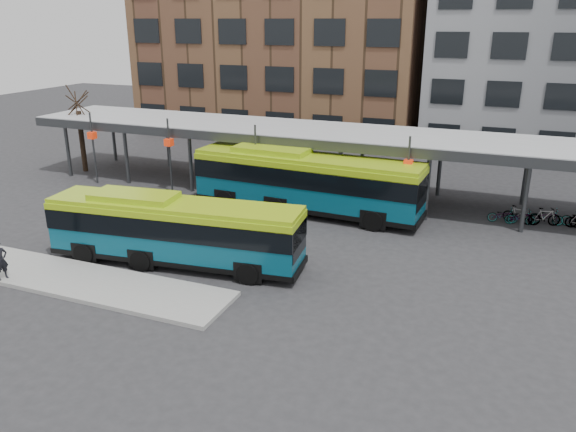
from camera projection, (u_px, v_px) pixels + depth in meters
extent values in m
plane|color=#28282B|center=(225.00, 275.00, 24.65)|extent=(120.00, 120.00, 0.00)
cube|color=gray|center=(78.00, 280.00, 23.93)|extent=(14.00, 3.00, 0.18)
cube|color=#999B9E|center=(322.00, 132.00, 34.70)|extent=(40.00, 6.00, 0.35)
cube|color=#383A3D|center=(305.00, 144.00, 32.13)|extent=(40.00, 0.15, 0.55)
cylinder|color=#383A3D|center=(68.00, 150.00, 39.54)|extent=(0.24, 0.24, 3.80)
cylinder|color=#383A3D|center=(114.00, 137.00, 43.92)|extent=(0.24, 0.24, 3.80)
cylinder|color=#383A3D|center=(126.00, 156.00, 37.78)|extent=(0.24, 0.24, 3.80)
cylinder|color=#383A3D|center=(168.00, 142.00, 42.16)|extent=(0.24, 0.24, 3.80)
cylinder|color=#383A3D|center=(191.00, 163.00, 36.03)|extent=(0.24, 0.24, 3.80)
cylinder|color=#383A3D|center=(227.00, 147.00, 40.40)|extent=(0.24, 0.24, 3.80)
cylinder|color=#383A3D|center=(261.00, 170.00, 34.27)|extent=(0.24, 0.24, 3.80)
cylinder|color=#383A3D|center=(291.00, 153.00, 38.64)|extent=(0.24, 0.24, 3.80)
cylinder|color=#383A3D|center=(340.00, 178.00, 32.51)|extent=(0.24, 0.24, 3.80)
cylinder|color=#383A3D|center=(362.00, 159.00, 36.88)|extent=(0.24, 0.24, 3.80)
cylinder|color=#383A3D|center=(427.00, 187.00, 30.75)|extent=(0.24, 0.24, 3.80)
cylinder|color=#383A3D|center=(440.00, 166.00, 35.12)|extent=(0.24, 0.24, 3.80)
cylinder|color=#383A3D|center=(525.00, 197.00, 28.99)|extent=(0.24, 0.24, 3.80)
cylinder|color=#383A3D|center=(526.00, 174.00, 33.37)|extent=(0.24, 0.24, 3.80)
cylinder|color=#383A3D|center=(94.00, 149.00, 37.62)|extent=(0.12, 0.12, 4.80)
cube|color=red|center=(92.00, 135.00, 37.32)|extent=(0.45, 0.45, 0.45)
cylinder|color=#383A3D|center=(170.00, 156.00, 35.51)|extent=(0.12, 0.12, 4.80)
cube|color=red|center=(169.00, 142.00, 35.21)|extent=(0.45, 0.45, 0.45)
cylinder|color=#383A3D|center=(256.00, 165.00, 33.40)|extent=(0.12, 0.12, 4.80)
cube|color=red|center=(255.00, 150.00, 33.10)|extent=(0.45, 0.45, 0.45)
cylinder|color=#383A3D|center=(407.00, 180.00, 30.23)|extent=(0.12, 0.12, 4.80)
cube|color=red|center=(408.00, 164.00, 29.94)|extent=(0.45, 0.45, 0.45)
cylinder|color=black|center=(82.00, 142.00, 40.76)|extent=(0.36, 0.36, 4.40)
cylinder|color=black|center=(79.00, 106.00, 39.86)|extent=(0.08, 1.63, 1.59)
cylinder|color=black|center=(79.00, 105.00, 39.98)|extent=(1.63, 0.13, 1.59)
cylinder|color=black|center=(77.00, 105.00, 39.92)|extent=(0.15, 1.63, 1.59)
cylinder|color=black|center=(77.00, 106.00, 39.80)|extent=(1.63, 0.10, 1.59)
cube|color=brown|center=(287.00, 15.00, 52.52)|extent=(26.00, 14.00, 22.00)
cube|color=#08475D|center=(175.00, 232.00, 25.32)|extent=(11.79, 3.66, 2.42)
cube|color=black|center=(175.00, 222.00, 25.16)|extent=(11.85, 3.72, 0.92)
cube|color=#92B612|center=(173.00, 204.00, 24.89)|extent=(11.78, 3.56, 0.19)
cube|color=#92B612|center=(134.00, 197.00, 25.32)|extent=(4.03, 2.15, 0.34)
cube|color=black|center=(177.00, 254.00, 25.69)|extent=(11.86, 3.72, 0.23)
cylinder|color=black|center=(248.00, 274.00, 23.62)|extent=(0.99, 0.39, 0.97)
cylinder|color=black|center=(265.00, 253.00, 25.76)|extent=(0.99, 0.39, 0.97)
cylinder|color=black|center=(141.00, 261.00, 24.90)|extent=(0.99, 0.39, 0.97)
cylinder|color=black|center=(166.00, 241.00, 27.04)|extent=(0.99, 0.39, 0.97)
cylinder|color=black|center=(84.00, 254.00, 25.64)|extent=(0.99, 0.39, 0.97)
cylinder|color=black|center=(113.00, 236.00, 27.78)|extent=(0.99, 0.39, 0.97)
cube|color=#08475D|center=(306.00, 183.00, 32.06)|extent=(13.29, 3.38, 2.75)
cube|color=black|center=(306.00, 174.00, 31.88)|extent=(13.35, 3.44, 1.04)
cube|color=#92B612|center=(307.00, 158.00, 31.57)|extent=(13.29, 3.27, 0.22)
cube|color=#92B612|center=(272.00, 150.00, 32.36)|extent=(4.48, 2.19, 0.38)
cube|color=black|center=(306.00, 204.00, 32.47)|extent=(13.36, 3.44, 0.26)
cylinder|color=black|center=(373.00, 221.00, 29.58)|extent=(1.11, 0.38, 1.10)
cylinder|color=black|center=(386.00, 206.00, 31.88)|extent=(1.11, 0.38, 1.10)
cylinder|color=black|center=(276.00, 207.00, 31.83)|extent=(1.11, 0.38, 1.10)
cylinder|color=black|center=(295.00, 194.00, 34.13)|extent=(1.11, 0.38, 1.10)
cylinder|color=black|center=(225.00, 199.00, 33.13)|extent=(1.11, 0.38, 1.10)
cylinder|color=black|center=(247.00, 188.00, 35.42)|extent=(1.11, 0.38, 1.10)
imported|color=black|center=(0.00, 260.00, 23.59)|extent=(0.57, 0.71, 1.70)
imported|color=slate|center=(503.00, 215.00, 30.83)|extent=(1.64, 0.74, 0.83)
imported|color=slate|center=(518.00, 215.00, 30.75)|extent=(1.67, 0.86, 0.97)
imported|color=slate|center=(520.00, 217.00, 30.53)|extent=(1.70, 0.88, 0.85)
imported|color=slate|center=(545.00, 217.00, 30.32)|extent=(1.77, 0.98, 1.02)
imported|color=slate|center=(547.00, 216.00, 30.53)|extent=(1.77, 0.66, 0.92)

